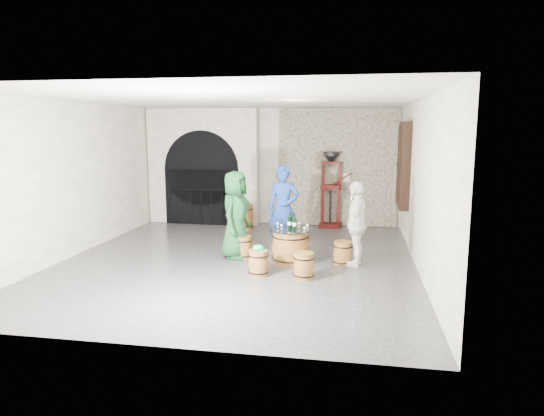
% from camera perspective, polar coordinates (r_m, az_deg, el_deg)
% --- Properties ---
extents(ground, '(8.00, 8.00, 0.00)m').
position_cam_1_polar(ground, '(9.90, -3.96, -6.18)').
color(ground, '#2B2B2D').
rests_on(ground, ground).
extents(wall_back, '(8.00, 0.00, 8.00)m').
position_cam_1_polar(wall_back, '(13.50, 0.05, 4.89)').
color(wall_back, silver).
rests_on(wall_back, ground).
extents(wall_front, '(8.00, 0.00, 8.00)m').
position_cam_1_polar(wall_front, '(5.84, -13.61, -1.25)').
color(wall_front, silver).
rests_on(wall_front, ground).
extents(wall_left, '(0.00, 8.00, 8.00)m').
position_cam_1_polar(wall_left, '(10.98, -22.11, 3.19)').
color(wall_left, silver).
rests_on(wall_left, ground).
extents(wall_right, '(0.00, 8.00, 8.00)m').
position_cam_1_polar(wall_right, '(9.39, 17.15, 2.53)').
color(wall_right, silver).
rests_on(wall_right, ground).
extents(ceiling, '(8.00, 8.00, 0.00)m').
position_cam_1_polar(ceiling, '(9.56, -4.18, 12.64)').
color(ceiling, beige).
rests_on(ceiling, wall_back).
extents(stone_facing_panel, '(3.20, 0.12, 3.18)m').
position_cam_1_polar(stone_facing_panel, '(13.25, 7.73, 4.73)').
color(stone_facing_panel, gray).
rests_on(stone_facing_panel, ground).
extents(arched_opening, '(3.10, 0.60, 3.19)m').
position_cam_1_polar(arched_opening, '(13.70, -8.02, 4.79)').
color(arched_opening, silver).
rests_on(arched_opening, ground).
extents(shuttered_window, '(0.23, 1.10, 2.00)m').
position_cam_1_polar(shuttered_window, '(11.74, 15.19, 4.88)').
color(shuttered_window, black).
rests_on(shuttered_window, wall_right).
extents(barrel_table, '(0.90, 0.90, 0.70)m').
position_cam_1_polar(barrel_table, '(9.62, 2.19, -4.50)').
color(barrel_table, brown).
rests_on(barrel_table, ground).
extents(barrel_stool_left, '(0.38, 0.38, 0.47)m').
position_cam_1_polar(barrel_stool_left, '(10.01, -3.43, -4.63)').
color(barrel_stool_left, brown).
rests_on(barrel_stool_left, ground).
extents(barrel_stool_far, '(0.38, 0.38, 0.47)m').
position_cam_1_polar(barrel_stool_far, '(10.64, 1.32, -3.78)').
color(barrel_stool_far, brown).
rests_on(barrel_stool_far, ground).
extents(barrel_stool_right, '(0.38, 0.38, 0.47)m').
position_cam_1_polar(barrel_stool_right, '(9.62, 8.32, -5.29)').
color(barrel_stool_right, brown).
rests_on(barrel_stool_right, ground).
extents(barrel_stool_near_right, '(0.38, 0.38, 0.47)m').
position_cam_1_polar(barrel_stool_near_right, '(8.69, 3.77, -6.80)').
color(barrel_stool_near_right, brown).
rests_on(barrel_stool_near_right, ground).
extents(barrel_stool_near_left, '(0.38, 0.38, 0.47)m').
position_cam_1_polar(barrel_stool_near_left, '(8.85, -1.60, -6.48)').
color(barrel_stool_near_left, brown).
rests_on(barrel_stool_near_left, ground).
extents(green_cap, '(0.24, 0.20, 0.11)m').
position_cam_1_polar(green_cap, '(8.78, -1.59, -4.72)').
color(green_cap, '#0E9C55').
rests_on(green_cap, barrel_stool_near_left).
extents(person_green, '(0.69, 0.95, 1.80)m').
position_cam_1_polar(person_green, '(9.93, -4.33, -0.81)').
color(person_green, '#12421E').
rests_on(person_green, ground).
extents(person_blue, '(0.69, 0.46, 1.87)m').
position_cam_1_polar(person_blue, '(10.49, 1.34, -0.06)').
color(person_blue, navy).
rests_on(person_blue, ground).
extents(person_white, '(0.56, 1.03, 1.66)m').
position_cam_1_polar(person_white, '(9.49, 9.90, -1.83)').
color(person_white, white).
rests_on(person_white, ground).
extents(wine_bottle_left, '(0.08, 0.08, 0.32)m').
position_cam_1_polar(wine_bottle_left, '(9.56, 2.08, -1.64)').
color(wine_bottle_left, black).
rests_on(wine_bottle_left, barrel_table).
extents(wine_bottle_center, '(0.08, 0.08, 0.32)m').
position_cam_1_polar(wine_bottle_center, '(9.48, 2.67, -1.74)').
color(wine_bottle_center, black).
rests_on(wine_bottle_center, barrel_table).
extents(wine_bottle_right, '(0.08, 0.08, 0.32)m').
position_cam_1_polar(wine_bottle_right, '(9.58, 2.14, -1.62)').
color(wine_bottle_right, black).
rests_on(wine_bottle_right, barrel_table).
extents(tasting_glass_a, '(0.05, 0.05, 0.10)m').
position_cam_1_polar(tasting_glass_a, '(9.51, 1.13, -2.20)').
color(tasting_glass_a, '#A56B20').
rests_on(tasting_glass_a, barrel_table).
extents(tasting_glass_b, '(0.05, 0.05, 0.10)m').
position_cam_1_polar(tasting_glass_b, '(9.52, 4.17, -2.20)').
color(tasting_glass_b, '#A56B20').
rests_on(tasting_glass_b, barrel_table).
extents(tasting_glass_c, '(0.05, 0.05, 0.10)m').
position_cam_1_polar(tasting_glass_c, '(9.82, 1.93, -1.83)').
color(tasting_glass_c, '#A56B20').
rests_on(tasting_glass_c, barrel_table).
extents(tasting_glass_d, '(0.05, 0.05, 0.10)m').
position_cam_1_polar(tasting_glass_d, '(9.73, 3.19, -1.94)').
color(tasting_glass_d, '#A56B20').
rests_on(tasting_glass_d, barrel_table).
extents(tasting_glass_e, '(0.05, 0.05, 0.10)m').
position_cam_1_polar(tasting_glass_e, '(9.27, 3.85, -2.52)').
color(tasting_glass_e, '#A56B20').
rests_on(tasting_glass_e, barrel_table).
extents(tasting_glass_f, '(0.05, 0.05, 0.10)m').
position_cam_1_polar(tasting_glass_f, '(9.69, 0.68, -1.97)').
color(tasting_glass_f, '#A56B20').
rests_on(tasting_glass_f, barrel_table).
extents(side_barrel, '(0.51, 0.51, 0.68)m').
position_cam_1_polar(side_barrel, '(12.84, -3.32, -1.04)').
color(side_barrel, brown).
rests_on(side_barrel, ground).
extents(corking_press, '(0.84, 0.50, 2.03)m').
position_cam_1_polar(corking_press, '(13.06, 6.93, 2.83)').
color(corking_press, '#48100C').
rests_on(corking_press, ground).
extents(control_box, '(0.18, 0.10, 0.22)m').
position_cam_1_polar(control_box, '(13.18, 8.77, 3.59)').
color(control_box, silver).
rests_on(control_box, wall_back).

